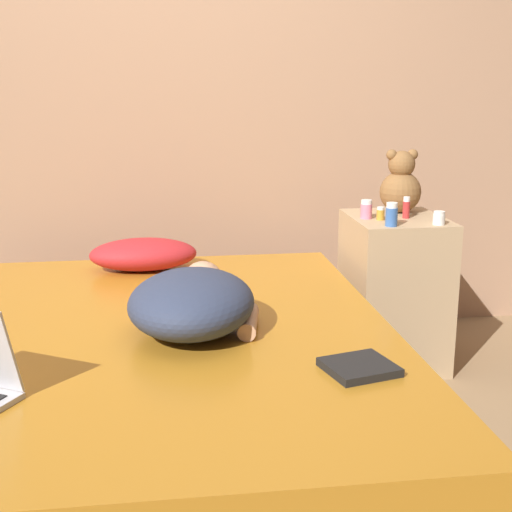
{
  "coord_description": "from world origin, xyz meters",
  "views": [
    {
      "loc": [
        0.03,
        -2.27,
        1.28
      ],
      "look_at": [
        0.38,
        0.25,
        0.65
      ],
      "focal_mm": 50.0,
      "sensor_mm": 36.0,
      "label": 1
    }
  ],
  "objects": [
    {
      "name": "person_lying",
      "position": [
        0.13,
        -0.0,
        0.56
      ],
      "size": [
        0.5,
        0.69,
        0.2
      ],
      "rotation": [
        0.0,
        0.0,
        -0.18
      ],
      "color": "#2D3851",
      "rests_on": "bed"
    },
    {
      "name": "bed",
      "position": [
        0.0,
        0.0,
        0.23
      ],
      "size": [
        1.63,
        2.03,
        0.47
      ],
      "color": "#2D2319",
      "rests_on": "ground_plane"
    },
    {
      "name": "nightstand",
      "position": [
        1.08,
        0.73,
        0.34
      ],
      "size": [
        0.41,
        0.48,
        0.68
      ],
      "color": "tan",
      "rests_on": "ground_plane"
    },
    {
      "name": "bottle_red",
      "position": [
        1.11,
        0.7,
        0.73
      ],
      "size": [
        0.03,
        0.03,
        0.1
      ],
      "color": "#B72D2D",
      "rests_on": "nightstand"
    },
    {
      "name": "bottle_pink",
      "position": [
        0.93,
        0.72,
        0.72
      ],
      "size": [
        0.05,
        0.05,
        0.08
      ],
      "color": "pink",
      "rests_on": "nightstand"
    },
    {
      "name": "pillow",
      "position": [
        -0.05,
        0.79,
        0.54
      ],
      "size": [
        0.47,
        0.26,
        0.14
      ],
      "color": "red",
      "rests_on": "bed"
    },
    {
      "name": "bottle_white",
      "position": [
        1.2,
        0.54,
        0.71
      ],
      "size": [
        0.05,
        0.05,
        0.06
      ],
      "color": "white",
      "rests_on": "nightstand"
    },
    {
      "name": "teddy_bear",
      "position": [
        1.13,
        0.84,
        0.81
      ],
      "size": [
        0.19,
        0.19,
        0.29
      ],
      "color": "brown",
      "rests_on": "nightstand"
    },
    {
      "name": "bottle_blue",
      "position": [
        0.99,
        0.54,
        0.73
      ],
      "size": [
        0.05,
        0.05,
        0.1
      ],
      "color": "#3866B2",
      "rests_on": "nightstand"
    },
    {
      "name": "ground_plane",
      "position": [
        0.0,
        0.0,
        0.0
      ],
      "size": [
        12.0,
        12.0,
        0.0
      ],
      "primitive_type": "plane",
      "color": "#937551"
    },
    {
      "name": "book",
      "position": [
        0.58,
        -0.42,
        0.48
      ],
      "size": [
        0.23,
        0.22,
        0.02
      ],
      "rotation": [
        0.0,
        0.0,
        0.26
      ],
      "color": "black",
      "rests_on": "bed"
    },
    {
      "name": "wall_back",
      "position": [
        0.0,
        1.3,
        1.3
      ],
      "size": [
        8.0,
        0.06,
        2.6
      ],
      "color": "tan",
      "rests_on": "ground_plane"
    },
    {
      "name": "bottle_amber",
      "position": [
        0.98,
        0.68,
        0.71
      ],
      "size": [
        0.03,
        0.03,
        0.06
      ],
      "color": "gold",
      "rests_on": "nightstand"
    }
  ]
}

